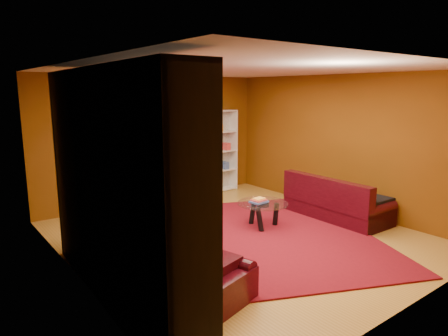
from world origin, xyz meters
TOP-DOWN VIEW (x-y plane):
  - floor at (0.00, 0.00)m, footprint 5.00×5.50m
  - ceiling at (0.00, 0.00)m, footprint 5.00×5.50m
  - wall_back at (0.00, 2.77)m, footprint 5.00×0.05m
  - wall_left at (-2.52, 0.00)m, footprint 0.05×5.50m
  - wall_right at (2.52, 0.00)m, footprint 0.05×5.50m
  - doorway at (0.60, 2.73)m, footprint 1.06×0.60m
  - rug at (0.32, -0.23)m, footprint 4.64×4.92m
  - media_unit at (-2.27, -0.66)m, footprint 0.63×3.31m
  - christmas_tree at (-0.85, 2.15)m, footprint 1.29×1.29m
  - gift_box_teal at (-1.47, 1.51)m, footprint 0.37×0.37m
  - gift_box_green at (-0.68, 2.07)m, footprint 0.30×0.30m
  - white_bookshelf at (1.51, 2.57)m, footprint 0.90×0.36m
  - armchair at (-1.60, -1.30)m, footprint 1.20×1.20m
  - dog at (-1.57, -1.24)m, footprint 0.46×0.39m
  - sofa at (2.02, -0.35)m, footprint 0.88×1.89m
  - coffee_table at (0.58, 0.07)m, footprint 0.93×0.93m
  - acrylic_chair at (-0.65, 0.78)m, footprint 0.43×0.46m

SIDE VIEW (x-z plane):
  - floor at x=0.00m, z-range -0.05..0.00m
  - rug at x=0.32m, z-range 0.00..0.02m
  - gift_box_green at x=-0.68m, z-range 0.00..0.24m
  - gift_box_teal at x=-1.47m, z-range 0.00..0.31m
  - coffee_table at x=0.58m, z-range -0.04..0.49m
  - armchair at x=-1.60m, z-range 0.00..0.76m
  - acrylic_chair at x=-0.65m, z-range 0.00..0.79m
  - sofa at x=2.02m, z-range 0.00..0.80m
  - dog at x=-1.57m, z-range 0.44..0.69m
  - christmas_tree at x=-0.85m, z-range -0.03..1.75m
  - white_bookshelf at x=1.51m, z-range -0.03..1.88m
  - doorway at x=0.60m, z-range -0.03..2.13m
  - media_unit at x=-2.27m, z-range 0.00..2.52m
  - wall_back at x=0.00m, z-range 0.00..2.60m
  - wall_left at x=-2.52m, z-range 0.00..2.60m
  - wall_right at x=2.52m, z-range 0.00..2.60m
  - ceiling at x=0.00m, z-range 2.60..2.65m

